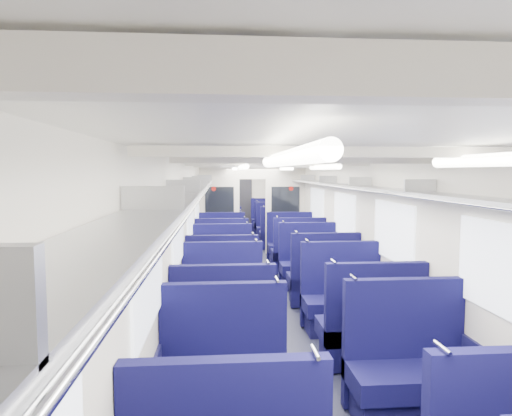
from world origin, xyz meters
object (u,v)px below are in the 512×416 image
object	(u,v)px
seat_7	(409,374)
seat_14	(222,269)
end_door	(242,202)
seat_19	(291,247)
seat_9	(370,332)
seat_22	(221,230)
seat_27	(267,221)
bulkhead	(253,208)
seat_8	(223,336)
seat_24	(221,226)
seat_13	(323,282)
seat_20	(221,235)
seat_10	(223,303)
seat_16	(222,256)
seat_15	(309,267)
seat_26	(221,222)
seat_11	(343,303)
seat_18	(222,248)
seat_21	(280,235)
seat_25	(271,226)
seat_17	(298,255)
seat_6	(224,382)
seat_12	(222,286)
seat_23	(274,229)

from	to	relation	value
seat_7	seat_14	world-z (taller)	same
end_door	seat_19	distance (m)	6.96
seat_9	seat_19	xyz separation A→B (m)	(0.00, 5.75, 0.00)
seat_7	seat_22	bearing A→B (deg)	99.42
seat_9	seat_27	xyz separation A→B (m)	(0.00, 11.40, 0.00)
bulkhead	seat_8	bearing A→B (deg)	-96.76
seat_24	seat_27	xyz separation A→B (m)	(1.66, 1.39, 0.00)
seat_13	seat_20	bearing A→B (deg)	106.61
seat_10	seat_16	xyz separation A→B (m)	(0.00, 3.45, 0.00)
seat_15	seat_24	distance (m)	6.70
seat_20	seat_26	size ratio (longest dim) A/B	1.00
bulkhead	seat_11	size ratio (longest dim) A/B	2.24
seat_13	seat_18	distance (m)	3.82
seat_21	seat_24	distance (m)	2.81
seat_11	seat_18	size ratio (longest dim) A/B	1.00
seat_18	seat_27	distance (m)	5.85
seat_8	seat_24	world-z (taller)	same
seat_10	seat_25	distance (m)	8.95
seat_17	seat_6	bearing A→B (deg)	-106.02
seat_12	seat_27	distance (m)	9.32
seat_21	seat_22	distance (m)	2.06
seat_12	seat_10	bearing A→B (deg)	-90.00
seat_12	seat_16	xyz separation A→B (m)	(0.00, 2.48, 0.00)
seat_11	seat_22	xyz separation A→B (m)	(-1.66, 7.81, 0.00)
end_door	seat_26	world-z (taller)	end_door
seat_6	seat_11	size ratio (longest dim) A/B	1.00
seat_14	seat_25	size ratio (longest dim) A/B	1.00
seat_12	seat_18	bearing A→B (deg)	90.00
seat_7	seat_23	world-z (taller)	same
seat_18	seat_26	world-z (taller)	same
seat_7	seat_12	xyz separation A→B (m)	(-1.66, 3.27, 0.00)
seat_14	seat_26	size ratio (longest dim) A/B	1.00
seat_10	seat_24	world-z (taller)	same
seat_15	seat_21	bearing A→B (deg)	90.00
seat_13	seat_21	size ratio (longest dim) A/B	1.00
seat_20	seat_21	bearing A→B (deg)	-5.69
seat_7	end_door	bearing A→B (deg)	93.47
seat_27	seat_9	bearing A→B (deg)	-90.00
seat_12	seat_18	size ratio (longest dim) A/B	1.00
seat_13	seat_17	size ratio (longest dim) A/B	1.00
seat_11	seat_26	xyz separation A→B (m)	(-1.66, 10.10, 0.00)
seat_10	seat_13	xyz separation A→B (m)	(1.66, 1.09, 0.00)
seat_21	seat_24	size ratio (longest dim) A/B	1.00
seat_16	seat_23	world-z (taller)	same
bulkhead	seat_7	distance (m)	8.14
end_door	seat_25	xyz separation A→B (m)	(0.83, -2.59, -0.61)
seat_16	seat_17	distance (m)	1.66
seat_16	seat_17	bearing A→B (deg)	0.39
seat_21	bulkhead	bearing A→B (deg)	-138.97
bulkhead	seat_11	xyz separation A→B (m)	(0.83, -5.86, -0.85)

